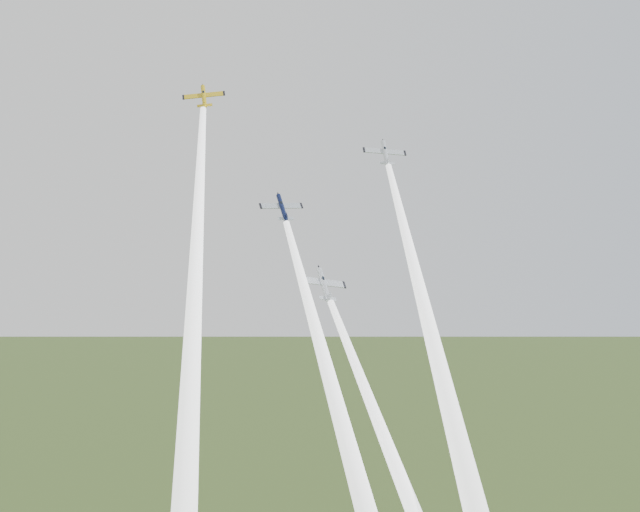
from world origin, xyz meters
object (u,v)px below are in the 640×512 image
at_px(plane_yellow, 204,96).
at_px(plane_silver_right, 385,153).
at_px(plane_navy, 282,207).
at_px(plane_silver_low, 324,284).

height_order(plane_yellow, plane_silver_right, plane_yellow).
bearing_deg(plane_navy, plane_yellow, 138.90).
relative_size(plane_yellow, plane_silver_low, 0.90).
height_order(plane_yellow, plane_silver_low, plane_yellow).
xyz_separation_m(plane_yellow, plane_navy, (11.06, -7.47, -17.62)).
xyz_separation_m(plane_yellow, plane_silver_right, (29.05, -1.16, -8.07)).
bearing_deg(plane_silver_low, plane_navy, 105.70).
height_order(plane_navy, plane_silver_right, plane_silver_right).
relative_size(plane_yellow, plane_navy, 0.99).
bearing_deg(plane_silver_right, plane_silver_low, -130.35).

